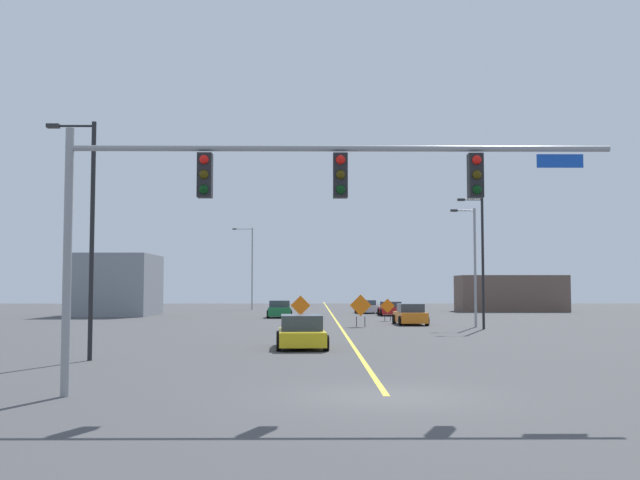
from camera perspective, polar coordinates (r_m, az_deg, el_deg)
ground at (r=17.77m, az=5.10°, el=-11.73°), size 206.31×206.31×0.00m
road_centre_stripe at (r=74.88m, az=0.84°, el=-5.57°), size 0.16×114.62×0.01m
traffic_signal_assembly at (r=17.67m, az=-3.72°, el=3.77°), size 12.84×0.44×6.26m
street_lamp_mid_left at (r=46.76m, az=12.13°, el=-1.24°), size 1.58×0.24×8.04m
street_lamp_near_right at (r=87.51m, az=-5.28°, el=-1.86°), size 2.39×0.24×9.49m
street_lamp_far_right at (r=49.29m, az=11.56°, el=-1.59°), size 1.62×0.24×7.64m
street_lamp_near_left at (r=27.36m, az=-17.15°, el=0.85°), size 1.74×0.24×8.33m
construction_sign_median_near at (r=57.42m, az=5.15°, el=-5.09°), size 1.10×0.16×1.69m
construction_sign_right_shoulder at (r=48.62m, az=3.10°, el=-5.07°), size 1.39×0.26×2.08m
construction_sign_right_lane at (r=47.44m, az=-1.49°, el=-5.12°), size 1.25×0.15×2.03m
car_green_near at (r=63.61m, az=-3.10°, el=-5.28°), size 2.24×4.01×1.44m
car_orange_distant at (r=51.77m, az=6.86°, el=-5.67°), size 2.11×4.36×1.43m
car_silver_far at (r=74.63m, az=3.54°, el=-5.10°), size 2.15×4.46×1.30m
car_red_passing at (r=68.30m, az=5.38°, el=-5.23°), size 2.14×4.00×1.27m
car_yellow_approaching at (r=31.55m, az=-1.42°, el=-7.01°), size 2.26×4.34×1.37m
roadside_building_east at (r=82.99m, az=14.27°, el=-3.95°), size 11.24×5.03×3.83m
roadside_building_west at (r=70.82m, az=-15.14°, el=-3.32°), size 6.73×8.41×5.52m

